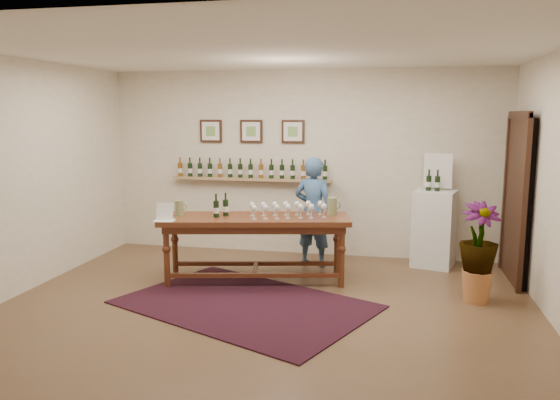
% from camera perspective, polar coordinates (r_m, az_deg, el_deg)
% --- Properties ---
extents(ground, '(6.00, 6.00, 0.00)m').
position_cam_1_polar(ground, '(6.21, -1.54, -11.22)').
color(ground, brown).
rests_on(ground, ground).
extents(room_shell, '(6.00, 6.00, 6.00)m').
position_cam_1_polar(room_shell, '(7.63, 17.41, 0.86)').
color(room_shell, silver).
rests_on(room_shell, ground).
extents(rug, '(3.22, 2.77, 0.01)m').
position_cam_1_polar(rug, '(6.32, -3.66, -10.81)').
color(rug, '#440F0C').
rests_on(rug, ground).
extents(tasting_table, '(2.50, 1.24, 0.85)m').
position_cam_1_polar(tasting_table, '(7.00, -2.64, -2.76)').
color(tasting_table, '#4F2513').
rests_on(tasting_table, ground).
extents(table_glasses, '(1.39, 0.76, 0.19)m').
position_cam_1_polar(table_glasses, '(6.94, 0.78, -0.99)').
color(table_glasses, silver).
rests_on(table_glasses, tasting_table).
extents(table_bottles, '(0.32, 0.24, 0.30)m').
position_cam_1_polar(table_bottles, '(6.98, -6.19, -0.52)').
color(table_bottles, black).
rests_on(table_bottles, tasting_table).
extents(pitcher_left, '(0.15, 0.15, 0.20)m').
position_cam_1_polar(pitcher_left, '(7.14, -10.48, -0.81)').
color(pitcher_left, olive).
rests_on(pitcher_left, tasting_table).
extents(pitcher_right, '(0.18, 0.18, 0.22)m').
position_cam_1_polar(pitcher_right, '(7.11, 5.46, -0.65)').
color(pitcher_right, olive).
rests_on(pitcher_right, tasting_table).
extents(menu_card, '(0.26, 0.21, 0.22)m').
position_cam_1_polar(menu_card, '(6.84, -11.96, -1.19)').
color(menu_card, white).
rests_on(menu_card, tasting_table).
extents(display_pedestal, '(0.66, 0.66, 1.08)m').
position_cam_1_polar(display_pedestal, '(8.03, 15.81, -2.88)').
color(display_pedestal, silver).
rests_on(display_pedestal, ground).
extents(pedestal_bottles, '(0.29, 0.14, 0.28)m').
position_cam_1_polar(pedestal_bottles, '(7.92, 15.70, 1.93)').
color(pedestal_bottles, black).
rests_on(pedestal_bottles, display_pedestal).
extents(info_sign, '(0.39, 0.12, 0.54)m').
position_cam_1_polar(info_sign, '(8.03, 16.19, 2.96)').
color(info_sign, white).
rests_on(info_sign, display_pedestal).
extents(potted_plant, '(0.65, 0.65, 1.00)m').
position_cam_1_polar(potted_plant, '(6.64, 20.03, -5.17)').
color(potted_plant, '#B46C3C').
rests_on(potted_plant, ground).
extents(person, '(0.64, 0.49, 1.56)m').
position_cam_1_polar(person, '(7.73, 3.52, -1.21)').
color(person, '#375A84').
rests_on(person, ground).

